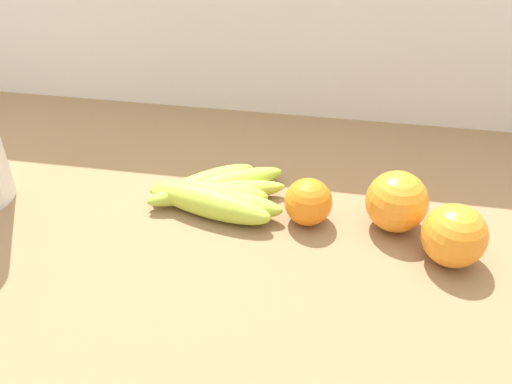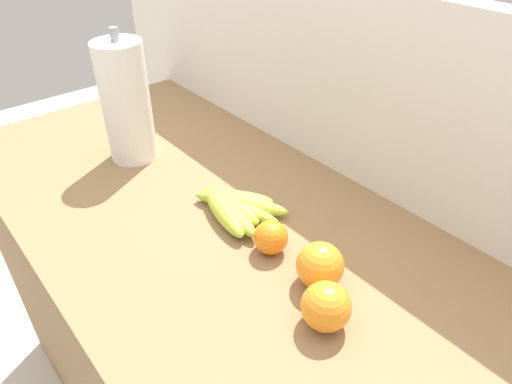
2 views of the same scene
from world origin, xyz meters
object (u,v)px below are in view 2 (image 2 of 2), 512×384
object	(u,v)px
banana_bunch	(232,207)
paper_towel_roll	(126,103)
orange_far_right	(271,237)
orange_back_right	(320,266)
orange_right	(326,306)

from	to	relation	value
banana_bunch	paper_towel_roll	distance (m)	0.38
banana_bunch	paper_towel_roll	xyz separation A→B (m)	(-0.35, -0.04, 0.13)
orange_far_right	paper_towel_roll	bearing A→B (deg)	-176.65
orange_back_right	paper_towel_roll	size ratio (longest dim) A/B	0.26
banana_bunch	paper_towel_roll	size ratio (longest dim) A/B	0.63
orange_back_right	paper_towel_roll	xyz separation A→B (m)	(-0.61, -0.04, 0.10)
orange_far_right	orange_right	world-z (taller)	orange_right
banana_bunch	orange_back_right	world-z (taller)	orange_back_right
orange_back_right	banana_bunch	bearing A→B (deg)	178.96
orange_back_right	orange_right	bearing A→B (deg)	-40.30
banana_bunch	orange_far_right	distance (m)	0.14
banana_bunch	orange_far_right	size ratio (longest dim) A/B	3.09
banana_bunch	orange_back_right	bearing A→B (deg)	-1.04
banana_bunch	orange_back_right	xyz separation A→B (m)	(0.26, -0.00, 0.02)
orange_far_right	orange_right	size ratio (longest dim) A/B	0.82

